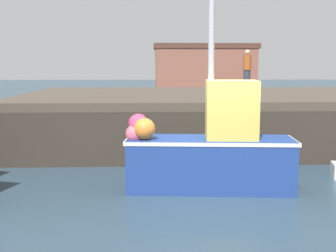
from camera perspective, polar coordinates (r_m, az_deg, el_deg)
ground at (r=9.76m, az=6.15°, el=-8.88°), size 120.00×160.00×0.10m
pier at (r=15.83m, az=7.35°, el=3.26°), size 14.54×8.85×1.77m
fishing_boat_near_right at (r=9.69m, az=5.60°, el=-3.14°), size 3.80×1.52×5.47m
dockworker at (r=18.50m, az=10.35°, el=7.28°), size 0.34×0.34×1.67m
warehouse at (r=44.74m, az=4.87°, el=7.53°), size 10.41×4.19×4.99m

